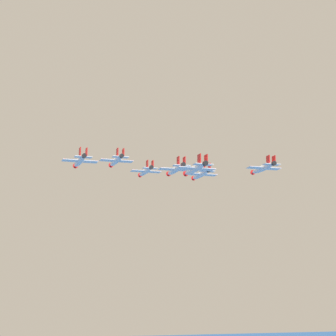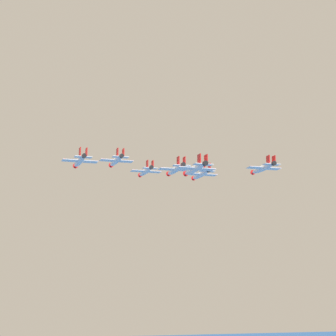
# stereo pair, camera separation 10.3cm
# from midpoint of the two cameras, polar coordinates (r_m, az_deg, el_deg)

# --- Properties ---
(jet_lead) EXTENTS (10.32, 17.08, 3.60)m
(jet_lead) POSITION_cam_midpoint_polar(r_m,az_deg,el_deg) (211.82, -2.09, -0.30)
(jet_lead) COLOR white
(jet_left_wingman) EXTENTS (10.23, 16.97, 3.58)m
(jet_left_wingman) POSITION_cam_midpoint_polar(r_m,az_deg,el_deg) (192.75, -4.80, 0.67)
(jet_left_wingman) COLOR white
(jet_right_wingman) EXTENTS (10.15, 16.79, 3.54)m
(jet_right_wingman) POSITION_cam_midpoint_polar(r_m,az_deg,el_deg) (200.05, 3.03, -0.59)
(jet_right_wingman) COLOR white
(jet_left_outer) EXTENTS (9.83, 16.30, 3.44)m
(jet_left_outer) POSITION_cam_midpoint_polar(r_m,az_deg,el_deg) (173.45, -8.13, 0.64)
(jet_left_outer) COLOR white
(jet_right_outer) EXTENTS (10.40, 17.18, 3.62)m
(jet_right_outer) POSITION_cam_midpoint_polar(r_m,az_deg,el_deg) (190.64, 8.71, -0.00)
(jet_right_outer) COLOR white
(jet_slot_rear) EXTENTS (10.13, 16.71, 3.52)m
(jet_slot_rear) POSITION_cam_midpoint_polar(r_m,az_deg,el_deg) (179.80, 0.69, -0.13)
(jet_slot_rear) COLOR white
(jet_trailing) EXTENTS (10.33, 17.13, 3.61)m
(jet_trailing) POSITION_cam_midpoint_polar(r_m,az_deg,el_deg) (163.98, 2.48, -0.05)
(jet_trailing) COLOR white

